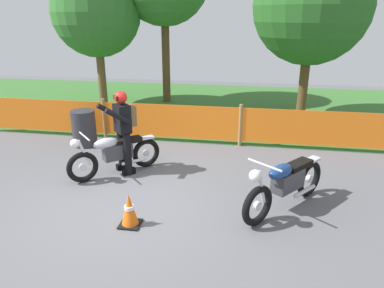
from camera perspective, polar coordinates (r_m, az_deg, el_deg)
The scene contains 10 objects.
ground at distance 6.36m, azimuth -9.88°, elevation -9.07°, with size 24.00×24.00×0.02m, color #5B5B60.
grass_verge at distance 12.81m, azimuth 0.54°, elevation 6.28°, with size 24.00×7.92×0.01m, color #386B2D.
barrier_fence at distance 8.92m, azimuth -3.54°, elevation 3.66°, with size 10.58×0.08×1.05m.
tree_leftmost at distance 12.94m, azimuth -15.15°, elevation 19.74°, with size 2.94×2.94×4.61m.
tree_near_right at distance 11.35m, azimuth 18.72°, elevation 20.27°, with size 3.34×3.34×4.97m.
motorcycle_lead at distance 5.99m, azimuth 14.83°, elevation -6.10°, with size 1.40×1.69×0.99m.
motorcycle_trailing at distance 7.25m, azimuth -12.30°, elevation -1.47°, with size 1.51×1.43×0.93m.
rider_trailing at distance 7.16m, azimuth -11.01°, elevation 2.60°, with size 0.77×0.76×1.69m.
traffic_cone at distance 5.56m, azimuth -10.03°, elevation -10.43°, with size 0.32×0.32×0.53m.
spare_drum at distance 9.09m, azimuth -16.98°, elevation 2.45°, with size 0.58×0.58×0.88m, color #2D2D33.
Camera 1 is at (1.99, -5.21, 3.05)m, focal length 33.15 mm.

